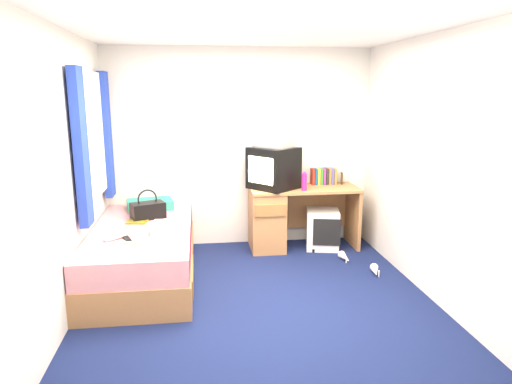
{
  "coord_description": "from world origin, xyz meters",
  "views": [
    {
      "loc": [
        -0.52,
        -3.83,
        1.9
      ],
      "look_at": [
        0.07,
        0.7,
        0.87
      ],
      "focal_mm": 32.0,
      "sensor_mm": 36.0,
      "label": 1
    }
  ],
  "objects": [
    {
      "name": "ground",
      "position": [
        0.0,
        0.0,
        0.0
      ],
      "size": [
        3.4,
        3.4,
        0.0
      ],
      "primitive_type": "plane",
      "color": "#0C1438",
      "rests_on": "ground"
    },
    {
      "name": "room_shell",
      "position": [
        0.0,
        0.0,
        1.45
      ],
      "size": [
        3.4,
        3.4,
        3.4
      ],
      "color": "white",
      "rests_on": "ground"
    },
    {
      "name": "bed",
      "position": [
        -1.1,
        0.7,
        0.27
      ],
      "size": [
        1.01,
        2.0,
        0.54
      ],
      "color": "#AF7849",
      "rests_on": "ground"
    },
    {
      "name": "pillow",
      "position": [
        -1.08,
        1.43,
        0.6
      ],
      "size": [
        0.56,
        0.42,
        0.11
      ],
      "primitive_type": "cube",
      "rotation": [
        0.0,
        0.0,
        0.21
      ],
      "color": "#18679E",
      "rests_on": "bed"
    },
    {
      "name": "desk",
      "position": [
        0.47,
        1.44,
        0.41
      ],
      "size": [
        1.3,
        0.55,
        0.75
      ],
      "color": "#AF7849",
      "rests_on": "ground"
    },
    {
      "name": "storage_cube",
      "position": [
        0.97,
        1.36,
        0.24
      ],
      "size": [
        0.45,
        0.45,
        0.48
      ],
      "primitive_type": "cube",
      "rotation": [
        0.0,
        0.0,
        -0.21
      ],
      "color": "white",
      "rests_on": "ground"
    },
    {
      "name": "crt_tv",
      "position": [
        0.37,
        1.44,
        1.0
      ],
      "size": [
        0.67,
        0.67,
        0.49
      ],
      "rotation": [
        0.0,
        0.0,
        -0.87
      ],
      "color": "black",
      "rests_on": "desk"
    },
    {
      "name": "vcr",
      "position": [
        0.38,
        1.44,
        1.28
      ],
      "size": [
        0.5,
        0.5,
        0.08
      ],
      "primitive_type": "cube",
      "rotation": [
        0.0,
        0.0,
        -0.79
      ],
      "color": "silver",
      "rests_on": "crt_tv"
    },
    {
      "name": "book_row",
      "position": [
        1.03,
        1.6,
        0.85
      ],
      "size": [
        0.31,
        0.13,
        0.2
      ],
      "color": "maroon",
      "rests_on": "desk"
    },
    {
      "name": "picture_frame",
      "position": [
        1.27,
        1.6,
        0.82
      ],
      "size": [
        0.05,
        0.12,
        0.14
      ],
      "primitive_type": "cube",
      "rotation": [
        0.0,
        0.0,
        -0.24
      ],
      "color": "black",
      "rests_on": "desk"
    },
    {
      "name": "pink_water_bottle",
      "position": [
        0.71,
        1.26,
        0.85
      ],
      "size": [
        0.07,
        0.07,
        0.2
      ],
      "primitive_type": "cylinder",
      "rotation": [
        0.0,
        0.0,
        0.13
      ],
      "color": "#D21D73",
      "rests_on": "desk"
    },
    {
      "name": "aerosol_can",
      "position": [
        0.68,
        1.5,
        0.85
      ],
      "size": [
        0.06,
        0.06,
        0.2
      ],
      "primitive_type": "cylinder",
      "rotation": [
        0.0,
        0.0,
        0.04
      ],
      "color": "white",
      "rests_on": "desk"
    },
    {
      "name": "handbag",
      "position": [
        -1.07,
        1.04,
        0.63
      ],
      "size": [
        0.4,
        0.31,
        0.32
      ],
      "rotation": [
        0.0,
        0.0,
        0.39
      ],
      "color": "black",
      "rests_on": "bed"
    },
    {
      "name": "towel",
      "position": [
        -0.81,
        0.48,
        0.59
      ],
      "size": [
        0.33,
        0.29,
        0.1
      ],
      "primitive_type": "cube",
      "rotation": [
        0.0,
        0.0,
        -0.09
      ],
      "color": "silver",
      "rests_on": "bed"
    },
    {
      "name": "magazine",
      "position": [
        -1.16,
        0.95,
        0.55
      ],
      "size": [
        0.25,
        0.31,
        0.01
      ],
      "primitive_type": "cube",
      "rotation": [
        0.0,
        0.0,
        -0.16
      ],
      "color": "gold",
      "rests_on": "bed"
    },
    {
      "name": "water_bottle",
      "position": [
        -1.3,
        0.34,
        0.58
      ],
      "size": [
        0.2,
        0.18,
        0.07
      ],
      "primitive_type": "cylinder",
      "rotation": [
        0.0,
        1.57,
        0.67
      ],
      "color": "white",
      "rests_on": "bed"
    },
    {
      "name": "colour_swatch_fan",
      "position": [
        -1.13,
        0.21,
        0.55
      ],
      "size": [
        0.23,
        0.15,
        0.01
      ],
      "primitive_type": "cube",
      "rotation": [
        0.0,
        0.0,
        -0.43
      ],
      "color": "gold",
      "rests_on": "bed"
    },
    {
      "name": "remote_control",
      "position": [
        -1.19,
        0.32,
        0.55
      ],
      "size": [
        0.11,
        0.17,
        0.02
      ],
      "primitive_type": "cube",
      "rotation": [
        0.0,
        0.0,
        0.38
      ],
      "color": "black",
      "rests_on": "bed"
    },
    {
      "name": "window_assembly",
      "position": [
        -1.55,
        0.9,
        1.42
      ],
      "size": [
        0.11,
        1.42,
        1.4
      ],
      "color": "silver",
      "rests_on": "room_shell"
    },
    {
      "name": "white_heels",
      "position": [
        1.21,
        0.67,
        0.04
      ],
      "size": [
        0.31,
        0.65,
        0.09
      ],
      "color": "white",
      "rests_on": "ground"
    }
  ]
}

